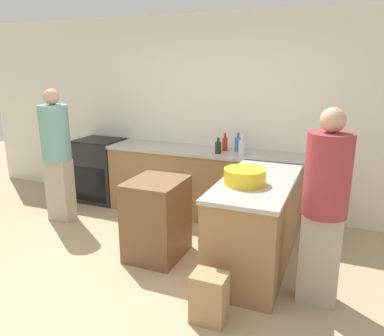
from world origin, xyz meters
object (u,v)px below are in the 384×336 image
vinegar_bottle_clear (242,147)px  mixing_bowl (245,176)px  range_oven (100,170)px  person_by_range (57,152)px  island_table (157,219)px  paper_bag (209,298)px  water_bottle_blue (238,144)px  person_at_peninsula (325,203)px  hot_sauce_bottle (225,144)px  wine_bottle_dark (218,147)px

vinegar_bottle_clear → mixing_bowl: bearing=-73.6°
range_oven → person_by_range: bearing=-90.5°
island_table → paper_bag: (0.90, -0.82, -0.22)m
range_oven → island_table: range_oven is taller
range_oven → water_bottle_blue: (2.15, 0.08, 0.56)m
island_table → paper_bag: 1.23m
island_table → person_by_range: person_by_range is taller
person_at_peninsula → paper_bag: person_at_peninsula is taller
hot_sauce_bottle → person_at_peninsula: bearing=-48.6°
wine_bottle_dark → vinegar_bottle_clear: size_ratio=0.77×
hot_sauce_bottle → paper_bag: 2.37m
person_at_peninsula → paper_bag: bearing=-141.9°
mixing_bowl → paper_bag: bearing=-92.9°
vinegar_bottle_clear → range_oven: bearing=176.9°
mixing_bowl → person_at_peninsula: 0.78m
hot_sauce_bottle → vinegar_bottle_clear: 0.33m
hot_sauce_bottle → water_bottle_blue: bearing=6.2°
mixing_bowl → water_bottle_blue: water_bottle_blue is taller
water_bottle_blue → wine_bottle_dark: 0.29m
island_table → range_oven: bearing=142.3°
island_table → hot_sauce_bottle: size_ratio=3.67×
range_oven → wine_bottle_dark: wine_bottle_dark is taller
person_by_range → paper_bag: size_ratio=4.15×
mixing_bowl → wine_bottle_dark: size_ratio=1.91×
island_table → person_at_peninsula: bearing=-6.9°
island_table → vinegar_bottle_clear: size_ratio=3.24×
mixing_bowl → wine_bottle_dark: 1.29m
mixing_bowl → vinegar_bottle_clear: vinegar_bottle_clear is taller
vinegar_bottle_clear → person_at_peninsula: bearing=-51.6°
water_bottle_blue → person_at_peninsula: bearing=-52.7°
person_at_peninsula → paper_bag: 1.22m
range_oven → mixing_bowl: size_ratio=2.39×
hot_sauce_bottle → vinegar_bottle_clear: bearing=-32.8°
mixing_bowl → water_bottle_blue: size_ratio=1.57×
mixing_bowl → vinegar_bottle_clear: bearing=106.4°
hot_sauce_bottle → wine_bottle_dark: bearing=-98.5°
water_bottle_blue → range_oven: bearing=-178.0°
island_table → mixing_bowl: 1.10m
mixing_bowl → hot_sauce_bottle: 1.45m
person_at_peninsula → range_oven: bearing=156.1°
vinegar_bottle_clear → person_by_range: size_ratio=0.15×
mixing_bowl → hot_sauce_bottle: size_ratio=1.68×
water_bottle_blue → island_table: bearing=-110.3°
range_oven → wine_bottle_dark: size_ratio=4.58×
person_at_peninsula → island_table: bearing=173.1°
mixing_bowl → wine_bottle_dark: bearing=119.8°
mixing_bowl → vinegar_bottle_clear: (-0.33, 1.13, 0.03)m
range_oven → paper_bag: 3.30m
water_bottle_blue → hot_sauce_bottle: bearing=-173.8°
island_table → vinegar_bottle_clear: bearing=62.2°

